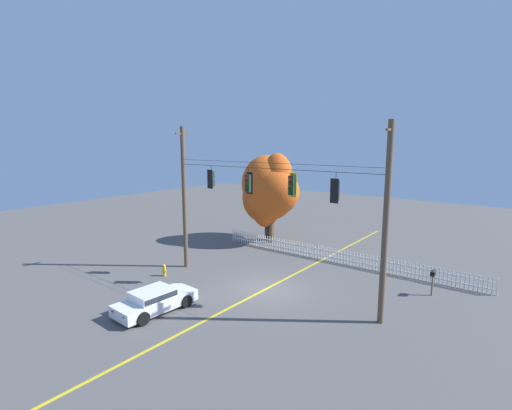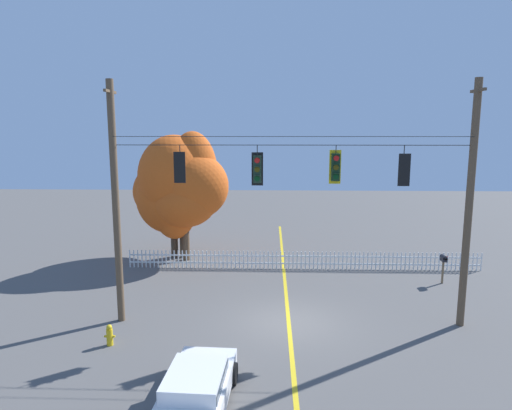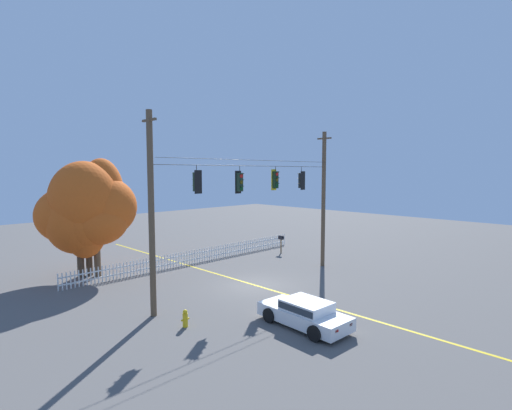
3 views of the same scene
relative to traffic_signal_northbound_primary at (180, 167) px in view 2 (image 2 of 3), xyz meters
name	(u,v)px [view 2 (image 2 of 3)]	position (x,y,z in m)	size (l,w,h in m)	color
ground	(289,322)	(4.11, 0.01, -6.08)	(80.00, 80.00, 0.00)	#565451
lane_centerline_stripe	(289,322)	(4.11, 0.01, -6.08)	(0.16, 36.00, 0.01)	gold
signal_support_span	(290,204)	(4.11, 0.01, -1.36)	(13.50, 1.10, 9.28)	brown
traffic_signal_northbound_primary	(180,167)	(0.00, 0.00, 0.00)	(0.43, 0.38, 1.40)	black
traffic_signal_westbound_side	(257,169)	(2.87, 0.02, -0.07)	(0.43, 0.38, 1.51)	black
traffic_signal_southbound_primary	(336,167)	(5.76, 0.02, 0.01)	(0.43, 0.38, 1.43)	black
traffic_signal_eastbound_side	(403,170)	(8.24, 0.00, -0.07)	(0.43, 0.38, 1.48)	black
white_picket_fence	(303,260)	(5.17, 6.98, -5.59)	(19.10, 0.06, 0.98)	white
autumn_maple_near_fence	(171,187)	(-2.40, 8.92, -1.84)	(4.69, 4.60, 7.23)	#473828
autumn_maple_mid	(174,202)	(-2.16, 8.65, -2.70)	(3.66, 3.40, 5.33)	brown
autumn_oak_far_east	(190,187)	(-1.21, 8.39, -1.80)	(4.33, 3.56, 7.42)	brown
parked_car	(196,389)	(1.41, -5.63, -5.48)	(2.01, 4.17, 1.15)	white
fire_hydrant	(110,335)	(-2.22, -2.08, -5.71)	(0.38, 0.22, 0.76)	gold
roadside_mailbox	(444,260)	(11.85, 4.86, -4.91)	(0.25, 0.44, 1.44)	brown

